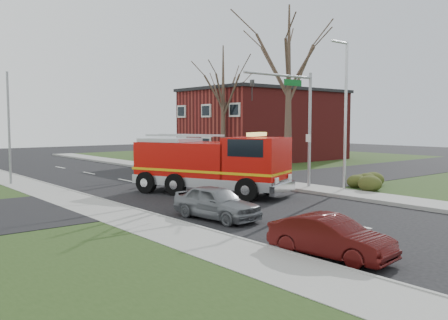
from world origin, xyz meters
TOP-DOWN VIEW (x-y plane):
  - ground at (0.00, 0.00)m, footprint 120.00×120.00m
  - sidewalk_right at (6.20, 0.00)m, footprint 2.40×80.00m
  - sidewalk_left at (-6.20, 0.00)m, footprint 2.40×80.00m
  - cross_street_right at (22.40, 4.00)m, footprint 30.00×8.00m
  - brick_building at (19.00, 18.00)m, footprint 15.40×10.40m
  - health_center_sign at (10.50, 12.50)m, footprint 0.12×2.00m
  - hedge_corner at (9.00, -1.00)m, footprint 2.80×2.00m
  - bare_tree_near at (9.50, 6.00)m, footprint 6.00×6.00m
  - bare_tree_far at (11.00, 15.00)m, footprint 5.25×5.25m
  - traffic_signal_mast at (5.21, 1.50)m, footprint 5.29×0.18m
  - streetlight_pole at (7.14, -0.50)m, footprint 1.48×0.16m
  - utility_pole_far at (-6.80, 14.00)m, footprint 0.14×0.14m
  - fire_engine at (0.76, 3.46)m, footprint 5.87×8.89m
  - parked_car_maroon at (-3.25, -1.94)m, footprint 2.02×4.14m
  - parked_car_gray at (-4.16, -8.36)m, footprint 1.73×3.83m

SIDE VIEW (x-z plane):
  - ground at x=0.00m, z-range 0.00..0.00m
  - sidewalk_right at x=6.20m, z-range 0.00..0.15m
  - sidewalk_left at x=-6.20m, z-range 0.00..0.15m
  - cross_street_right at x=22.40m, z-range 0.00..0.15m
  - hedge_corner at x=9.00m, z-range 0.13..1.03m
  - parked_car_gray at x=-4.16m, z-range 0.00..1.22m
  - parked_car_maroon at x=-3.25m, z-range 0.00..1.36m
  - health_center_sign at x=10.50m, z-range 0.18..1.58m
  - fire_engine at x=0.76m, z-range -0.16..3.24m
  - utility_pole_far at x=-6.80m, z-range 0.00..7.00m
  - brick_building at x=19.00m, z-range 0.03..7.28m
  - streetlight_pole at x=7.14m, z-range 0.35..8.75m
  - traffic_signal_mast at x=5.21m, z-range 1.31..8.11m
  - bare_tree_far at x=11.00m, z-range 1.24..11.74m
  - bare_tree_near at x=9.50m, z-range 1.41..13.41m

